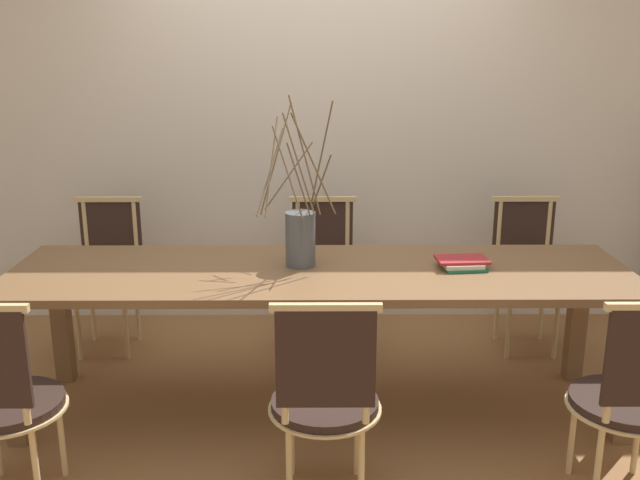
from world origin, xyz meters
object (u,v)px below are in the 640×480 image
vase_centerpiece (300,235)px  book_stack (462,263)px  chair_near_center (632,395)px  chair_far_center (527,271)px  dining_table (320,286)px

vase_centerpiece → book_stack: bearing=-3.3°
chair_near_center → vase_centerpiece: vase_centerpiece is taller
chair_near_center → chair_far_center: 1.57m
chair_far_center → book_stack: bearing=53.6°
chair_far_center → book_stack: size_ratio=3.53×
dining_table → chair_near_center: chair_near_center is taller
dining_table → book_stack: book_stack is taller
vase_centerpiece → book_stack: 0.81m
dining_table → book_stack: bearing=1.6°
book_stack → vase_centerpiece: bearing=176.7°
vase_centerpiece → dining_table: bearing=-33.9°
chair_far_center → vase_centerpiece: 1.60m
chair_near_center → book_stack: chair_near_center is taller
chair_near_center → vase_centerpiece: (-1.33, 0.85, 0.43)m
dining_table → chair_far_center: (1.27, 0.79, -0.18)m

